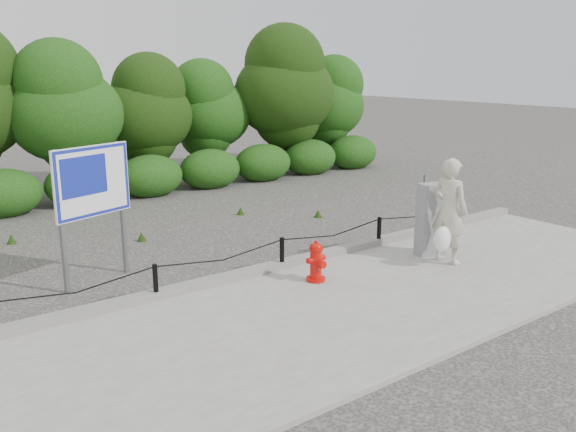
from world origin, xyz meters
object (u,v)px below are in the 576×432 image
(fire_hydrant, at_px, (316,262))
(pedestrian, at_px, (449,213))
(utility_cabinet, at_px, (431,219))
(advertising_sign, at_px, (92,188))

(fire_hydrant, bearing_deg, pedestrian, -16.64)
(utility_cabinet, xyz_separation_m, advertising_sign, (-5.70, 2.59, 0.91))
(pedestrian, bearing_deg, utility_cabinet, -21.55)
(advertising_sign, bearing_deg, fire_hydrant, -57.24)
(fire_hydrant, distance_m, advertising_sign, 4.02)
(fire_hydrant, xyz_separation_m, utility_cabinet, (2.74, -0.19, 0.37))
(pedestrian, height_order, advertising_sign, advertising_sign)
(fire_hydrant, bearing_deg, utility_cabinet, -5.55)
(fire_hydrant, distance_m, utility_cabinet, 2.78)
(fire_hydrant, xyz_separation_m, pedestrian, (2.61, -0.71, 0.63))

